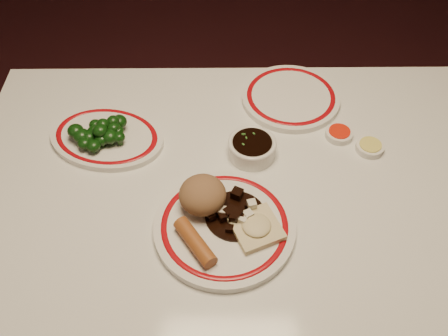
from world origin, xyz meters
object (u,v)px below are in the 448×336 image
dining_table (238,226)px  rice_mound (203,195)px  fried_wonton (256,227)px  soy_bowl (252,148)px  main_plate (225,227)px  broccoli_plate (107,137)px  broccoli_pile (101,132)px  spring_roll (195,242)px  stirfry_heap (234,212)px

dining_table → rice_mound: rice_mound is taller
fried_wonton → soy_bowl: 0.22m
main_plate → rice_mound: bearing=132.4°
broccoli_plate → broccoli_pile: bearing=-114.8°
spring_roll → rice_mound: bearing=49.1°
rice_mound → fried_wonton: bearing=-30.6°
spring_roll → broccoli_plate: size_ratio=0.35×
main_plate → fried_wonton: bearing=-13.4°
broccoli_plate → soy_bowl: size_ratio=2.96×
rice_mound → dining_table: bearing=18.0°
stirfry_heap → dining_table: bearing=77.4°
rice_mound → broccoli_pile: size_ratio=0.72×
fried_wonton → broccoli_pile: broccoli_pile is taller
main_plate → stirfry_heap: bearing=49.2°
dining_table → spring_roll: spring_roll is taller
broccoli_plate → dining_table: bearing=-31.1°
broccoli_plate → soy_bowl: soy_bowl is taller
soy_bowl → broccoli_pile: bearing=173.7°
spring_roll → soy_bowl: 0.28m
dining_table → soy_bowl: (0.03, 0.13, 0.11)m
dining_table → main_plate: 0.13m
broccoli_plate → soy_bowl: (0.33, -0.05, 0.01)m
main_plate → spring_roll: size_ratio=3.31×
spring_roll → main_plate: bearing=8.6°
dining_table → rice_mound: 0.16m
stirfry_heap → broccoli_plate: 0.37m
rice_mound → spring_roll: 0.10m
fried_wonton → soy_bowl: (0.00, 0.22, -0.01)m
stirfry_heap → broccoli_plate: stirfry_heap is taller
soy_bowl → main_plate: bearing=-107.3°
fried_wonton → stirfry_heap: 0.06m
spring_roll → soy_bowl: size_ratio=1.05×
main_plate → stirfry_heap: stirfry_heap is taller
broccoli_plate → main_plate: bearing=-43.0°
stirfry_heap → spring_roll: bearing=-135.9°
dining_table → main_plate: (-0.03, -0.07, 0.10)m
rice_mound → broccoli_plate: bearing=137.9°
dining_table → spring_roll: 0.19m
dining_table → main_plate: main_plate is taller
fried_wonton → broccoli_pile: bearing=142.9°
spring_roll → broccoli_pile: broccoli_pile is taller
broccoli_pile → soy_bowl: (0.34, -0.04, -0.02)m
main_plate → broccoli_plate: 0.37m
rice_mound → stirfry_heap: rice_mound is taller
main_plate → fried_wonton: 0.07m
broccoli_pile → rice_mound: bearing=-39.8°
fried_wonton → broccoli_plate: size_ratio=0.37×
spring_roll → broccoli_pile: (-0.22, 0.29, 0.01)m
main_plate → broccoli_pile: (-0.28, 0.24, 0.03)m
dining_table → fried_wonton: (0.03, -0.09, 0.12)m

